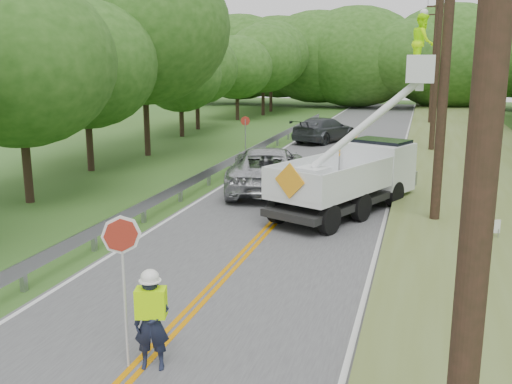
# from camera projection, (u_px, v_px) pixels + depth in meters

# --- Properties ---
(ground) EXTENTS (140.00, 140.00, 0.00)m
(ground) POSITION_uv_depth(u_px,v_px,m) (171.00, 333.00, 11.25)
(ground) COLOR #304F17
(ground) RESTS_ON ground
(road) EXTENTS (7.20, 96.00, 0.03)m
(road) POSITION_uv_depth(u_px,v_px,m) (309.00, 186.00, 24.37)
(road) COLOR #48484A
(road) RESTS_ON ground
(guardrail) EXTENTS (0.18, 48.00, 0.77)m
(guardrail) POSITION_uv_depth(u_px,v_px,m) (225.00, 165.00, 26.18)
(guardrail) COLOR gray
(guardrail) RESTS_ON ground
(utility_poles) EXTENTS (1.60, 43.30, 10.00)m
(utility_poles) POSITION_uv_depth(u_px,v_px,m) (440.00, 58.00, 24.67)
(utility_poles) COLOR black
(utility_poles) RESTS_ON ground
(tall_grass_verge) EXTENTS (7.00, 96.00, 0.30)m
(tall_grass_verge) POSITION_uv_depth(u_px,v_px,m) (489.00, 193.00, 22.42)
(tall_grass_verge) COLOR #59662B
(tall_grass_verge) RESTS_ON ground
(treeline_left) EXTENTS (9.81, 55.65, 10.99)m
(treeline_left) POSITION_uv_depth(u_px,v_px,m) (181.00, 54.00, 36.23)
(treeline_left) COLOR #332319
(treeline_left) RESTS_ON ground
(treeline_horizon) EXTENTS (56.86, 15.34, 11.93)m
(treeline_horizon) POSITION_uv_depth(u_px,v_px,m) (397.00, 57.00, 62.35)
(treeline_horizon) COLOR #224A14
(treeline_horizon) RESTS_ON ground
(flagger) EXTENTS (1.06, 0.56, 2.70)m
(flagger) POSITION_uv_depth(u_px,v_px,m) (151.00, 316.00, 9.74)
(flagger) COLOR #191E33
(flagger) RESTS_ON road
(bucket_truck) EXTENTS (4.97, 6.90, 6.51)m
(bucket_truck) POSITION_uv_depth(u_px,v_px,m) (363.00, 168.00, 20.22)
(bucket_truck) COLOR black
(bucket_truck) RESTS_ON road
(suv_silver) EXTENTS (4.21, 6.80, 1.76)m
(suv_silver) POSITION_uv_depth(u_px,v_px,m) (267.00, 169.00, 23.38)
(suv_silver) COLOR #A9ABAF
(suv_silver) RESTS_ON road
(suv_darkgrey) EXTENTS (3.99, 5.83, 1.57)m
(suv_darkgrey) POSITION_uv_depth(u_px,v_px,m) (324.00, 130.00, 37.28)
(suv_darkgrey) COLOR #373B3F
(suv_darkgrey) RESTS_ON road
(stop_sign_permanent) EXTENTS (0.48, 0.16, 2.33)m
(stop_sign_permanent) POSITION_uv_depth(u_px,v_px,m) (245.00, 132.00, 30.23)
(stop_sign_permanent) COLOR gray
(stop_sign_permanent) RESTS_ON ground
(yard_sign) EXTENTS (0.53, 0.19, 0.80)m
(yard_sign) POSITION_uv_depth(u_px,v_px,m) (490.00, 228.00, 16.31)
(yard_sign) COLOR white
(yard_sign) RESTS_ON ground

